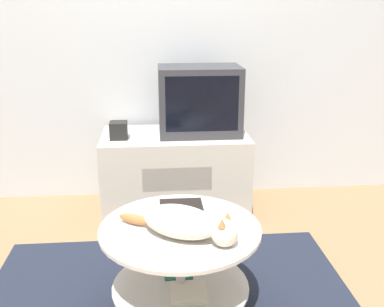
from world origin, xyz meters
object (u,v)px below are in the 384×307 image
cat (186,223)px  speaker (119,130)px  tv (199,101)px  dvd_box (181,211)px

cat → speaker: bearing=136.9°
speaker → tv: bearing=8.2°
speaker → cat: bearing=-72.7°
dvd_box → cat: (0.01, -0.21, 0.04)m
dvd_box → cat: bearing=-88.4°
dvd_box → cat: 0.22m
speaker → dvd_box: (0.36, -0.96, -0.15)m
tv → speaker: (-0.55, -0.08, -0.18)m
tv → cat: 1.29m
tv → dvd_box: 1.10m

